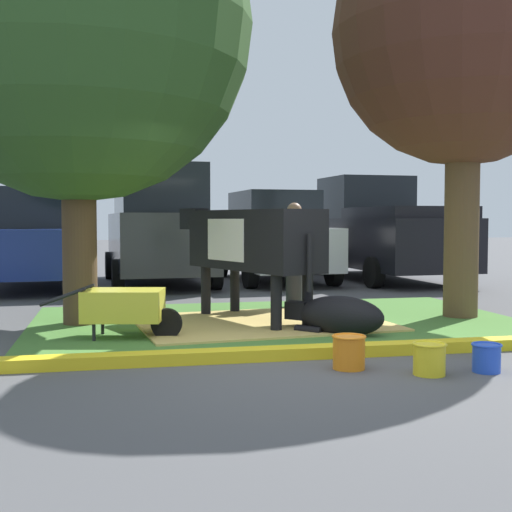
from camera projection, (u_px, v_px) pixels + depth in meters
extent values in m
plane|color=#4C4C4F|center=(298.00, 362.00, 6.63)|extent=(80.00, 80.00, 0.00)
cube|color=#477A33|center=(280.00, 322.00, 9.14)|extent=(6.58, 4.33, 0.02)
cube|color=yellow|center=(335.00, 351.00, 6.87)|extent=(7.78, 0.24, 0.12)
cube|color=tan|center=(261.00, 323.00, 8.94)|extent=(3.44, 2.73, 0.04)
cylinder|color=#4C3823|center=(80.00, 238.00, 8.88)|extent=(0.45, 0.45, 2.31)
sphere|color=#2D5123|center=(76.00, 25.00, 8.73)|extent=(4.58, 4.58, 4.58)
cylinder|color=brown|center=(462.00, 223.00, 9.53)|extent=(0.48, 0.48, 2.71)
sphere|color=#4C281E|center=(465.00, 32.00, 9.38)|extent=(3.69, 3.69, 3.69)
cube|color=black|center=(253.00, 240.00, 9.07)|extent=(1.51, 2.39, 0.80)
cube|color=white|center=(247.00, 239.00, 9.19)|extent=(1.01, 1.10, 0.56)
cylinder|color=black|center=(204.00, 231.00, 10.16)|extent=(0.54, 0.71, 0.58)
cube|color=black|center=(194.00, 219.00, 10.41)|extent=(0.41, 0.51, 0.32)
cube|color=white|center=(188.00, 221.00, 10.58)|extent=(0.23, 0.19, 0.20)
cylinder|color=black|center=(206.00, 291.00, 9.68)|extent=(0.14, 0.14, 0.73)
cylinder|color=black|center=(235.00, 289.00, 9.96)|extent=(0.14, 0.14, 0.73)
cylinder|color=black|center=(276.00, 304.00, 8.26)|extent=(0.14, 0.14, 0.73)
cylinder|color=black|center=(308.00, 301.00, 8.53)|extent=(0.14, 0.14, 0.73)
cylinder|color=black|center=(309.00, 263.00, 8.09)|extent=(0.06, 0.06, 0.70)
ellipsoid|color=black|center=(341.00, 316.00, 8.12)|extent=(1.11, 1.12, 0.48)
cube|color=black|center=(298.00, 310.00, 8.45)|extent=(0.34, 0.34, 0.22)
cube|color=silver|center=(290.00, 310.00, 8.51)|extent=(0.11, 0.11, 0.16)
cylinder|color=black|center=(308.00, 330.00, 8.17)|extent=(0.32, 0.32, 0.10)
cylinder|color=black|center=(294.00, 281.00, 10.62)|extent=(0.26, 0.26, 0.85)
cylinder|color=#23478C|center=(294.00, 236.00, 10.58)|extent=(0.34, 0.34, 0.58)
sphere|color=#8C664C|center=(294.00, 210.00, 10.56)|extent=(0.23, 0.23, 0.23)
cylinder|color=#23478C|center=(308.00, 234.00, 10.52)|extent=(0.09, 0.09, 0.55)
cylinder|color=#23478C|center=(281.00, 234.00, 10.64)|extent=(0.09, 0.09, 0.55)
cube|color=gold|center=(124.00, 305.00, 7.87)|extent=(1.01, 0.77, 0.36)
cylinder|color=black|center=(167.00, 324.00, 7.88)|extent=(0.37, 0.17, 0.36)
cylinder|color=black|center=(103.00, 326.00, 8.10)|extent=(0.04, 0.04, 0.24)
cylinder|color=black|center=(94.00, 332.00, 7.66)|extent=(0.04, 0.04, 0.24)
cylinder|color=black|center=(73.00, 293.00, 8.08)|extent=(0.53, 0.15, 0.23)
cylinder|color=black|center=(63.00, 297.00, 7.64)|extent=(0.53, 0.15, 0.23)
cylinder|color=orange|center=(349.00, 353.00, 6.31)|extent=(0.30, 0.30, 0.31)
torus|color=orange|center=(349.00, 337.00, 6.30)|extent=(0.33, 0.33, 0.02)
cylinder|color=yellow|center=(429.00, 360.00, 6.07)|extent=(0.29, 0.29, 0.28)
torus|color=yellow|center=(429.00, 344.00, 6.06)|extent=(0.31, 0.31, 0.02)
cylinder|color=blue|center=(486.00, 358.00, 6.18)|extent=(0.25, 0.25, 0.25)
torus|color=blue|center=(487.00, 345.00, 6.17)|extent=(0.28, 0.28, 0.02)
cube|color=navy|center=(26.00, 250.00, 13.70)|extent=(2.01, 4.48, 0.90)
cube|color=black|center=(25.00, 208.00, 13.66)|extent=(1.69, 2.27, 0.80)
cylinder|color=black|center=(73.00, 267.00, 15.34)|extent=(0.25, 0.65, 0.64)
cylinder|color=black|center=(72.00, 277.00, 12.58)|extent=(0.25, 0.65, 0.64)
cube|color=#3D3D42|center=(158.00, 241.00, 14.54)|extent=(2.12, 4.69, 1.20)
cube|color=black|center=(158.00, 190.00, 14.48)|extent=(1.82, 3.28, 1.00)
cylinder|color=black|center=(110.00, 265.00, 15.77)|extent=(0.25, 0.65, 0.64)
cylinder|color=black|center=(191.00, 264.00, 16.26)|extent=(0.25, 0.65, 0.64)
cylinder|color=black|center=(118.00, 276.00, 12.89)|extent=(0.25, 0.65, 0.64)
cylinder|color=black|center=(215.00, 274.00, 13.38)|extent=(0.25, 0.65, 0.64)
cube|color=silver|center=(273.00, 247.00, 15.20)|extent=(2.01, 4.48, 0.90)
cube|color=black|center=(273.00, 209.00, 15.16)|extent=(1.69, 2.27, 0.80)
cylinder|color=black|center=(221.00, 264.00, 16.38)|extent=(0.25, 0.65, 0.64)
cylinder|color=black|center=(292.00, 262.00, 16.84)|extent=(0.25, 0.65, 0.64)
cylinder|color=black|center=(250.00, 273.00, 13.62)|extent=(0.25, 0.65, 0.64)
cylinder|color=black|center=(334.00, 271.00, 14.08)|extent=(0.25, 0.65, 0.64)
cube|color=black|center=(382.00, 242.00, 15.61)|extent=(2.26, 5.49, 1.10)
cube|color=black|center=(365.00, 198.00, 16.47)|extent=(1.92, 1.89, 1.00)
cube|color=black|center=(407.00, 213.00, 14.41)|extent=(2.03, 2.79, 0.24)
cylinder|color=black|center=(315.00, 262.00, 17.08)|extent=(0.25, 0.65, 0.64)
cylinder|color=black|center=(387.00, 261.00, 17.59)|extent=(0.25, 0.65, 0.64)
cylinder|color=black|center=(374.00, 272.00, 13.69)|extent=(0.25, 0.65, 0.64)
cylinder|color=black|center=(461.00, 270.00, 14.21)|extent=(0.25, 0.65, 0.64)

